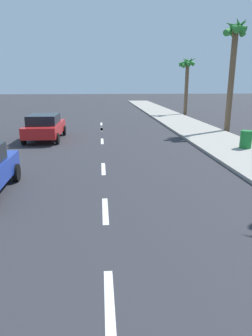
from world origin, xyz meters
The scene contains 13 objects.
ground_plane centered at (0.00, 20.00, 0.00)m, with size 160.00×160.00×0.00m, color #2D2D33.
sidewalk_strip centered at (6.96, 22.00, 0.07)m, with size 3.60×80.00×0.14m, color #9E998E.
lane_stripe_2 centered at (0.00, 8.42, 0.00)m, with size 0.16×1.80×0.01m, color white.
lane_stripe_3 centered at (0.00, 12.15, 0.00)m, with size 0.16×1.80×0.01m, color white.
lane_stripe_4 centered at (0.00, 16.40, 0.00)m, with size 0.16×1.80×0.01m, color white.
lane_stripe_5 centered at (0.00, 22.51, 0.00)m, with size 0.16×1.80×0.01m, color white.
lane_stripe_6 centered at (0.00, 27.36, 0.00)m, with size 0.16×1.80×0.01m, color white.
lane_stripe_7 centered at (0.00, 27.56, 0.00)m, with size 0.16×1.80×0.01m, color white.
lane_stripe_8 centered at (0.00, 30.47, 0.00)m, with size 0.16×1.80×0.01m, color white.
parked_car_red centered at (-3.51, 23.32, 0.84)m, with size 2.16×4.59×1.57m.
palm_tree_far centered at (9.00, 25.38, 5.71)m, with size 1.84×1.90×7.67m.
palm_tree_distant centered at (9.21, 37.25, 4.56)m, with size 1.95×1.64×6.28m.
trash_bin_far centered at (7.45, 19.27, 0.60)m, with size 0.60×0.60×0.91m, color #19722D.
Camera 1 is at (-0.08, 4.33, 3.45)m, focal length 32.35 mm.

